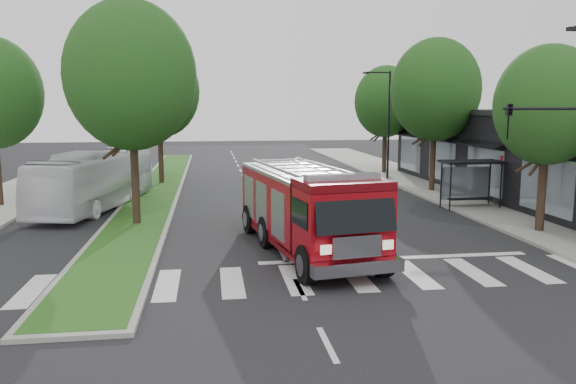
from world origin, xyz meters
TOP-DOWN VIEW (x-y plane):
  - ground at (0.00, 0.00)m, footprint 140.00×140.00m
  - sidewalk_right at (12.50, 10.00)m, footprint 5.00×80.00m
  - median at (-6.00, 18.00)m, footprint 3.00×50.00m
  - storefront_row at (17.00, 10.00)m, footprint 8.00×30.00m
  - bus_shelter at (11.20, 8.15)m, footprint 3.20×1.60m
  - tree_right_near at (11.50, 2.00)m, footprint 4.40×4.40m
  - tree_right_mid at (11.50, 14.00)m, footprint 5.60×5.60m
  - tree_right_far at (11.50, 24.00)m, footprint 5.00×5.00m
  - tree_median_near at (-6.00, 6.00)m, footprint 5.80×5.80m
  - tree_median_far at (-6.00, 20.00)m, footprint 5.60×5.60m
  - streetlight_right_far at (10.35, 20.00)m, footprint 2.11×0.20m
  - fire_engine at (0.96, 0.42)m, footprint 4.43×10.06m
  - city_bus at (-8.71, 11.00)m, footprint 4.98×11.46m

SIDE VIEW (x-z plane):
  - ground at x=0.00m, z-range 0.00..0.00m
  - sidewalk_right at x=12.50m, z-range 0.00..0.15m
  - median at x=-6.00m, z-range 0.00..0.16m
  - city_bus at x=-8.71m, z-range 0.00..3.11m
  - fire_engine at x=0.96m, z-range -0.07..3.30m
  - bus_shelter at x=11.20m, z-range 0.73..3.34m
  - storefront_row at x=17.00m, z-range 0.00..5.00m
  - streetlight_right_far at x=10.35m, z-range 0.48..8.48m
  - tree_right_near at x=11.50m, z-range 1.48..9.53m
  - tree_right_far at x=11.50m, z-range 1.47..10.20m
  - tree_right_mid at x=11.50m, z-range 1.63..11.35m
  - tree_median_far at x=-6.00m, z-range 1.63..11.35m
  - tree_median_near at x=-6.00m, z-range 1.73..11.89m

